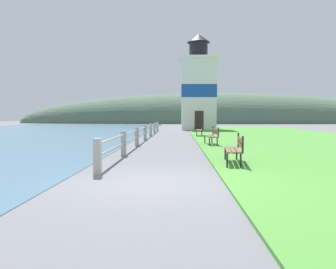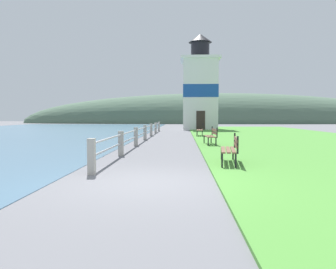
{
  "view_description": "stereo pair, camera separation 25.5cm",
  "coord_description": "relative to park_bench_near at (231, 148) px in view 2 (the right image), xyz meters",
  "views": [
    {
      "loc": [
        0.57,
        -7.17,
        1.5
      ],
      "look_at": [
        -0.1,
        13.68,
        0.3
      ],
      "focal_mm": 35.0,
      "sensor_mm": 36.0,
      "label": 1
    },
    {
      "loc": [
        0.83,
        -7.16,
        1.5
      ],
      "look_at": [
        -0.1,
        13.68,
        0.3
      ],
      "focal_mm": 35.0,
      "sensor_mm": 36.0,
      "label": 2
    }
  ],
  "objects": [
    {
      "name": "ground_plane",
      "position": [
        -2.3,
        -2.75,
        -0.54
      ],
      "size": [
        160.0,
        160.0,
        0.0
      ],
      "primitive_type": "plane",
      "color": "slate"
    },
    {
      "name": "grass_verge",
      "position": [
        5.28,
        11.8,
        -0.51
      ],
      "size": [
        12.0,
        43.68,
        0.06
      ],
      "color": "#4C8E38",
      "rests_on": "ground_plane"
    },
    {
      "name": "seawall_railing",
      "position": [
        -3.78,
        10.12,
        -0.0
      ],
      "size": [
        0.18,
        23.93,
        0.93
      ],
      "color": "#A8A399",
      "rests_on": "ground_plane"
    },
    {
      "name": "park_bench_near",
      "position": [
        0.0,
        0.0,
        0.0
      ],
      "size": [
        0.66,
        1.81,
        0.94
      ],
      "rotation": [
        0.0,
        0.0,
        3.03
      ],
      "color": "brown",
      "rests_on": "ground_plane"
    },
    {
      "name": "park_bench_midway",
      "position": [
        -0.01,
        6.5,
        -0.0
      ],
      "size": [
        0.57,
        1.63,
        0.94
      ],
      "rotation": [
        0.0,
        0.0,
        3.2
      ],
      "color": "brown",
      "rests_on": "ground_plane"
    },
    {
      "name": "park_bench_far",
      "position": [
        -0.14,
        13.66,
        -0.0
      ],
      "size": [
        0.57,
        1.69,
        0.94
      ],
      "rotation": [
        0.0,
        0.0,
        3.08
      ],
      "color": "brown",
      "rests_on": "ground_plane"
    },
    {
      "name": "lighthouse",
      "position": [
        0.4,
        25.68,
        3.84
      ],
      "size": [
        4.13,
        4.13,
        10.24
      ],
      "color": "white",
      "rests_on": "ground_plane"
    },
    {
      "name": "distant_hillside",
      "position": [
        5.7,
        56.36,
        -0.54
      ],
      "size": [
        80.0,
        16.0,
        12.0
      ],
      "color": "#4C6651",
      "rests_on": "ground_plane"
    }
  ]
}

